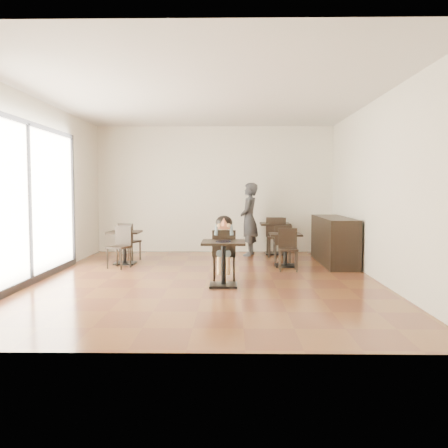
{
  "coord_description": "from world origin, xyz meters",
  "views": [
    {
      "loc": [
        0.46,
        -8.77,
        1.6
      ],
      "look_at": [
        0.31,
        -0.13,
        1.0
      ],
      "focal_mm": 40.0,
      "sensor_mm": 36.0,
      "label": 1
    }
  ],
  "objects_px": {
    "child_table": "(223,264)",
    "adult_patron": "(249,219)",
    "chair_left_a": "(130,242)",
    "chair_left_b": "(119,247)",
    "cafe_table_mid": "(285,250)",
    "chair_mid_a": "(283,244)",
    "cafe_table_left": "(125,248)",
    "chair_back_a": "(275,236)",
    "child": "(224,248)",
    "chair_back_b": "(277,238)",
    "cafe_table_back": "(275,239)",
    "child_chair": "(224,255)",
    "chair_mid_b": "(288,250)"
  },
  "relations": [
    {
      "from": "cafe_table_left",
      "to": "adult_patron",
      "type": "bearing_deg",
      "value": 27.99
    },
    {
      "from": "cafe_table_mid",
      "to": "child",
      "type": "bearing_deg",
      "value": -127.83
    },
    {
      "from": "chair_mid_b",
      "to": "chair_back_b",
      "type": "distance_m",
      "value": 2.03
    },
    {
      "from": "child_table",
      "to": "chair_left_b",
      "type": "distance_m",
      "value": 2.87
    },
    {
      "from": "chair_back_b",
      "to": "child",
      "type": "bearing_deg",
      "value": -103.1
    },
    {
      "from": "child_table",
      "to": "cafe_table_left",
      "type": "relative_size",
      "value": 1.06
    },
    {
      "from": "cafe_table_mid",
      "to": "chair_mid_a",
      "type": "height_order",
      "value": "chair_mid_a"
    },
    {
      "from": "chair_back_a",
      "to": "child",
      "type": "bearing_deg",
      "value": 79.68
    },
    {
      "from": "cafe_table_mid",
      "to": "chair_back_b",
      "type": "xyz_separation_m",
      "value": [
        -0.04,
        1.48,
        0.12
      ]
    },
    {
      "from": "cafe_table_back",
      "to": "chair_mid_a",
      "type": "xyz_separation_m",
      "value": [
        0.04,
        -1.43,
        0.03
      ]
    },
    {
      "from": "child_chair",
      "to": "cafe_table_left",
      "type": "bearing_deg",
      "value": -41.04
    },
    {
      "from": "chair_left_a",
      "to": "child_table",
      "type": "bearing_deg",
      "value": 148.12
    },
    {
      "from": "cafe_table_left",
      "to": "chair_back_b",
      "type": "relative_size",
      "value": 0.76
    },
    {
      "from": "child_table",
      "to": "chair_left_a",
      "type": "bearing_deg",
      "value": 125.95
    },
    {
      "from": "chair_back_b",
      "to": "cafe_table_mid",
      "type": "bearing_deg",
      "value": -80.1
    },
    {
      "from": "chair_left_b",
      "to": "adult_patron",
      "type": "bearing_deg",
      "value": 58.46
    },
    {
      "from": "chair_left_a",
      "to": "chair_back_b",
      "type": "distance_m",
      "value": 3.42
    },
    {
      "from": "chair_mid_a",
      "to": "chair_left_b",
      "type": "height_order",
      "value": "chair_left_b"
    },
    {
      "from": "chair_left_a",
      "to": "cafe_table_back",
      "type": "bearing_deg",
      "value": -139.02
    },
    {
      "from": "cafe_table_back",
      "to": "chair_left_a",
      "type": "relative_size",
      "value": 0.9
    },
    {
      "from": "chair_left_a",
      "to": "chair_back_b",
      "type": "relative_size",
      "value": 0.92
    },
    {
      "from": "cafe_table_mid",
      "to": "chair_mid_a",
      "type": "xyz_separation_m",
      "value": [
        0.0,
        0.55,
        0.07
      ]
    },
    {
      "from": "child",
      "to": "chair_left_b",
      "type": "xyz_separation_m",
      "value": [
        -2.16,
        1.33,
        -0.14
      ]
    },
    {
      "from": "chair_back_b",
      "to": "chair_left_b",
      "type": "bearing_deg",
      "value": -144.44
    },
    {
      "from": "cafe_table_left",
      "to": "chair_left_a",
      "type": "height_order",
      "value": "chair_left_a"
    },
    {
      "from": "cafe_table_back",
      "to": "chair_back_a",
      "type": "bearing_deg",
      "value": 0.0
    },
    {
      "from": "cafe_table_mid",
      "to": "cafe_table_back",
      "type": "relative_size",
      "value": 0.9
    },
    {
      "from": "child_table",
      "to": "chair_back_a",
      "type": "distance_m",
      "value": 4.3
    },
    {
      "from": "adult_patron",
      "to": "chair_back_a",
      "type": "relative_size",
      "value": 1.9
    },
    {
      "from": "chair_mid_b",
      "to": "chair_back_b",
      "type": "relative_size",
      "value": 0.9
    },
    {
      "from": "cafe_table_left",
      "to": "chair_back_a",
      "type": "height_order",
      "value": "chair_back_a"
    },
    {
      "from": "child",
      "to": "adult_patron",
      "type": "bearing_deg",
      "value": 80.66
    },
    {
      "from": "child",
      "to": "cafe_table_left",
      "type": "relative_size",
      "value": 1.61
    },
    {
      "from": "child_chair",
      "to": "chair_left_a",
      "type": "height_order",
      "value": "child_chair"
    },
    {
      "from": "child",
      "to": "chair_left_a",
      "type": "height_order",
      "value": "child"
    },
    {
      "from": "child",
      "to": "chair_mid_a",
      "type": "distance_m",
      "value": 2.49
    },
    {
      "from": "adult_patron",
      "to": "chair_mid_b",
      "type": "distance_m",
      "value": 2.43
    },
    {
      "from": "child_table",
      "to": "child_chair",
      "type": "xyz_separation_m",
      "value": [
        0.0,
        0.55,
        0.08
      ]
    },
    {
      "from": "chair_left_a",
      "to": "chair_left_b",
      "type": "height_order",
      "value": "same"
    },
    {
      "from": "child_table",
      "to": "cafe_table_left",
      "type": "distance_m",
      "value": 3.26
    },
    {
      "from": "child_chair",
      "to": "cafe_table_back",
      "type": "height_order",
      "value": "child_chair"
    },
    {
      "from": "child",
      "to": "chair_mid_a",
      "type": "height_order",
      "value": "child"
    },
    {
      "from": "child_chair",
      "to": "chair_left_a",
      "type": "distance_m",
      "value": 3.26
    },
    {
      "from": "child",
      "to": "chair_back_a",
      "type": "bearing_deg",
      "value": 71.51
    },
    {
      "from": "child_chair",
      "to": "chair_left_b",
      "type": "xyz_separation_m",
      "value": [
        -2.16,
        1.33,
        -0.03
      ]
    },
    {
      "from": "child",
      "to": "cafe_table_back",
      "type": "distance_m",
      "value": 3.78
    },
    {
      "from": "child",
      "to": "chair_mid_a",
      "type": "bearing_deg",
      "value": 59.98
    },
    {
      "from": "child_table",
      "to": "chair_left_b",
      "type": "relative_size",
      "value": 0.88
    },
    {
      "from": "child_table",
      "to": "adult_patron",
      "type": "bearing_deg",
      "value": 81.96
    },
    {
      "from": "chair_mid_b",
      "to": "chair_left_b",
      "type": "xyz_separation_m",
      "value": [
        -3.41,
        0.29,
        0.01
      ]
    }
  ]
}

